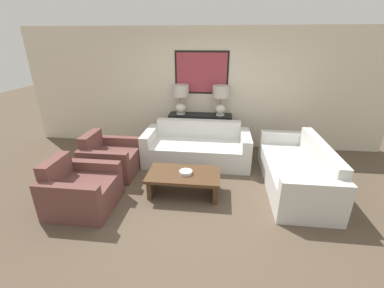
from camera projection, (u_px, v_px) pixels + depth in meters
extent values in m
plane|color=brown|center=(188.00, 200.00, 4.10)|extent=(20.00, 20.00, 0.00)
cube|color=beige|center=(202.00, 89.00, 5.82)|extent=(8.16, 0.10, 2.65)
cube|color=black|center=(202.00, 73.00, 5.63)|extent=(1.18, 0.01, 0.92)
cube|color=#9E3842|center=(202.00, 73.00, 5.62)|extent=(1.10, 0.02, 0.84)
cube|color=black|center=(200.00, 131.00, 5.92)|extent=(1.41, 0.39, 0.81)
cylinder|color=silver|center=(181.00, 113.00, 5.81)|extent=(0.19, 0.19, 0.02)
sphere|color=silver|center=(181.00, 108.00, 5.76)|extent=(0.23, 0.23, 0.23)
cylinder|color=#8C7A51|center=(181.00, 100.00, 5.69)|extent=(0.02, 0.02, 0.15)
cylinder|color=#B2ADA3|center=(180.00, 90.00, 5.61)|extent=(0.37, 0.37, 0.25)
cylinder|color=silver|center=(220.00, 115.00, 5.71)|extent=(0.19, 0.19, 0.02)
sphere|color=silver|center=(220.00, 109.00, 5.66)|extent=(0.23, 0.23, 0.23)
cylinder|color=#8C7A51|center=(221.00, 101.00, 5.59)|extent=(0.02, 0.02, 0.15)
cylinder|color=#B2ADA3|center=(221.00, 91.00, 5.51)|extent=(0.37, 0.37, 0.25)
cube|color=silver|center=(196.00, 155.00, 5.20)|extent=(1.76, 0.75, 0.43)
cube|color=silver|center=(198.00, 138.00, 5.55)|extent=(1.76, 0.18, 0.80)
cube|color=silver|center=(150.00, 145.00, 5.34)|extent=(0.18, 0.93, 0.66)
cube|color=silver|center=(245.00, 150.00, 5.14)|extent=(0.18, 0.93, 0.66)
cube|color=silver|center=(288.00, 175.00, 4.42)|extent=(0.75, 1.76, 0.43)
cube|color=silver|center=(318.00, 167.00, 4.30)|extent=(0.18, 1.76, 0.80)
cube|color=silver|center=(283.00, 147.00, 5.26)|extent=(0.93, 0.18, 0.66)
cube|color=silver|center=(313.00, 203.00, 3.48)|extent=(0.93, 0.18, 0.66)
cube|color=#4C331E|center=(184.00, 175.00, 4.15)|extent=(1.17, 0.66, 0.05)
cube|color=#4C331E|center=(153.00, 183.00, 4.28)|extent=(0.07, 0.53, 0.33)
cube|color=#4C331E|center=(216.00, 187.00, 4.17)|extent=(0.07, 0.53, 0.33)
cylinder|color=beige|center=(186.00, 172.00, 4.12)|extent=(0.21, 0.21, 0.05)
cube|color=brown|center=(117.00, 163.00, 4.85)|extent=(0.74, 0.60, 0.44)
cube|color=brown|center=(93.00, 153.00, 4.83)|extent=(0.18, 0.60, 0.79)
cube|color=brown|center=(103.00, 168.00, 4.49)|extent=(0.92, 0.14, 0.60)
cube|color=brown|center=(119.00, 151.00, 5.16)|extent=(0.92, 0.14, 0.60)
cube|color=brown|center=(89.00, 195.00, 3.85)|extent=(0.74, 0.60, 0.44)
cube|color=brown|center=(58.00, 183.00, 3.83)|extent=(0.18, 0.60, 0.79)
cube|color=brown|center=(69.00, 205.00, 3.49)|extent=(0.92, 0.14, 0.60)
cube|color=brown|center=(94.00, 178.00, 4.17)|extent=(0.92, 0.14, 0.60)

